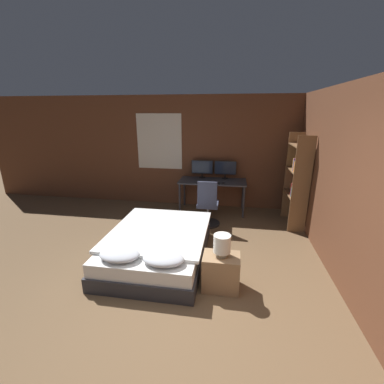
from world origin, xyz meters
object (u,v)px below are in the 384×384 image
Objects in this scene: monitor_right at (225,169)px; bookshelf at (298,177)px; nightstand at (221,272)px; bed at (158,245)px; keyboard at (212,183)px; bedside_lamp at (222,244)px; office_chair at (208,208)px; monitor_left at (202,168)px; desk at (212,184)px; computer_mouse at (223,183)px.

monitor_right is 0.27× the size of bookshelf.
bed is at bearing 151.47° from nightstand.
bed is 2.21m from keyboard.
office_chair reaches higher than bedside_lamp.
keyboard is (-0.37, 2.60, 0.10)m from bedside_lamp.
monitor_left is at bearing 101.85° from nightstand.
monitor_left is (-0.65, 3.09, 0.76)m from nightstand.
desk reaches higher than bed.
monitor_right reaches higher than computer_mouse.
bedside_lamp reaches higher than keyboard.
monitor_right is (-0.09, 3.09, 0.76)m from nightstand.
office_chair is 1.92m from bookshelf.
bed is 3.88× the size of monitor_left.
nightstand is 2.90m from desk.
computer_mouse is 0.04× the size of bookshelf.
bedside_lamp reaches higher than bed.
nightstand is 0.94× the size of monitor_right.
desk is 0.82× the size of bookshelf.
monitor_left is 1.28m from office_chair.
office_chair reaches higher than nightstand.
bedside_lamp is at bearing -88.35° from monitor_right.
bedside_lamp is 0.16× the size of bookshelf.
office_chair is at bearing 101.07° from nightstand.
desk is at bearing 88.41° from office_chair.
keyboard is at bearing -119.76° from monitor_right.
monitor_left is at bearing 80.98° from bed.
bedside_lamp is 4.33× the size of computer_mouse.
desk is 0.37m from computer_mouse.
monitor_right is (0.28, 0.25, 0.33)m from desk.
bookshelf is (1.50, -0.32, 0.27)m from computer_mouse.
desk is at bearing 97.39° from nightstand.
desk is at bearing 73.35° from bed.
computer_mouse is 0.77m from office_chair.
bookshelf is at bearing 8.87° from office_chair.
bed is at bearing -144.98° from bookshelf.
bookshelf is at bearing 35.02° from bed.
monitor_left reaches higher than bed.
bed is 3.88× the size of monitor_right.
desk is 4.44× the size of keyboard.
office_chair is (-0.02, -0.84, -0.28)m from desk.
bookshelf is (1.76, -0.32, 0.28)m from keyboard.
computer_mouse is at bearing -91.55° from monitor_right.
computer_mouse is (-0.10, 2.60, 0.11)m from bedside_lamp.
bed is at bearing -106.65° from desk.
monitor_left is at bearing 103.28° from office_chair.
monitor_left is 0.27× the size of bookshelf.
nightstand is 3.25m from monitor_left.
bedside_lamp is (0.00, -0.00, 0.42)m from nightstand.
bedside_lamp is 0.58× the size of monitor_right.
office_chair is (-0.39, 2.00, -0.28)m from bedside_lamp.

